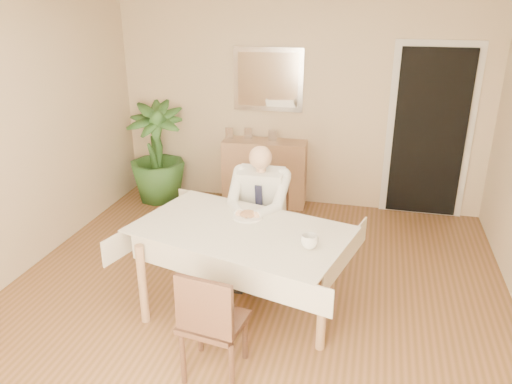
% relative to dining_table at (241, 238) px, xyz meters
% --- Properties ---
extents(room, '(5.00, 5.02, 2.60)m').
position_rel_dining_table_xyz_m(room, '(0.05, -0.02, 0.63)').
color(room, brown).
rests_on(room, ground).
extents(window, '(1.34, 0.04, 1.44)m').
position_rel_dining_table_xyz_m(window, '(0.05, -2.50, 0.78)').
color(window, silver).
rests_on(window, room).
extents(doorway, '(0.96, 0.07, 2.10)m').
position_rel_dining_table_xyz_m(doorway, '(1.60, 2.44, 0.33)').
color(doorway, silver).
rests_on(doorway, ground).
extents(mirror, '(0.86, 0.04, 0.76)m').
position_rel_dining_table_xyz_m(mirror, '(-0.32, 2.44, 0.88)').
color(mirror, silver).
rests_on(mirror, room).
extents(dining_table, '(1.97, 1.45, 0.75)m').
position_rel_dining_table_xyz_m(dining_table, '(0.00, 0.00, 0.00)').
color(dining_table, '#9F7551').
rests_on(dining_table, ground).
extents(chair_far, '(0.44, 0.44, 0.90)m').
position_rel_dining_table_xyz_m(chair_far, '(-0.00, 0.88, -0.16)').
color(chair_far, '#3F281B').
rests_on(chair_far, ground).
extents(chair_near, '(0.46, 0.46, 0.86)m').
position_rel_dining_table_xyz_m(chair_near, '(0.02, -0.86, -0.19)').
color(chair_near, '#3F281B').
rests_on(chair_near, ground).
extents(seated_man, '(0.48, 0.72, 1.24)m').
position_rel_dining_table_xyz_m(seated_man, '(-0.00, 0.59, 0.02)').
color(seated_man, silver).
rests_on(seated_man, ground).
extents(plate, '(0.26, 0.26, 0.02)m').
position_rel_dining_table_xyz_m(plate, '(0.00, 0.23, 0.09)').
color(plate, white).
rests_on(plate, dining_table).
extents(food, '(0.14, 0.14, 0.06)m').
position_rel_dining_table_xyz_m(food, '(0.00, 0.23, 0.11)').
color(food, brown).
rests_on(food, dining_table).
extents(knife, '(0.01, 0.13, 0.01)m').
position_rel_dining_table_xyz_m(knife, '(0.04, 0.17, 0.11)').
color(knife, silver).
rests_on(knife, dining_table).
extents(fork, '(0.01, 0.13, 0.01)m').
position_rel_dining_table_xyz_m(fork, '(-0.04, 0.17, 0.11)').
color(fork, silver).
rests_on(fork, dining_table).
extents(coffee_mug, '(0.15, 0.15, 0.10)m').
position_rel_dining_table_xyz_m(coffee_mug, '(0.58, -0.19, 0.14)').
color(coffee_mug, white).
rests_on(coffee_mug, dining_table).
extents(sideboard, '(1.05, 0.40, 0.83)m').
position_rel_dining_table_xyz_m(sideboard, '(-0.32, 2.30, -0.25)').
color(sideboard, '#9F7551').
rests_on(sideboard, ground).
extents(photo_frame_left, '(0.10, 0.02, 0.14)m').
position_rel_dining_table_xyz_m(photo_frame_left, '(-0.78, 2.31, 0.23)').
color(photo_frame_left, silver).
rests_on(photo_frame_left, sideboard).
extents(photo_frame_center, '(0.10, 0.02, 0.14)m').
position_rel_dining_table_xyz_m(photo_frame_center, '(-0.54, 2.34, 0.23)').
color(photo_frame_center, silver).
rests_on(photo_frame_center, sideboard).
extents(photo_frame_right, '(0.10, 0.02, 0.14)m').
position_rel_dining_table_xyz_m(photo_frame_right, '(-0.23, 2.31, 0.23)').
color(photo_frame_right, silver).
rests_on(photo_frame_right, sideboard).
extents(potted_palm, '(0.87, 0.87, 1.27)m').
position_rel_dining_table_xyz_m(potted_palm, '(-1.69, 2.10, -0.03)').
color(potted_palm, '#28511F').
rests_on(potted_palm, ground).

